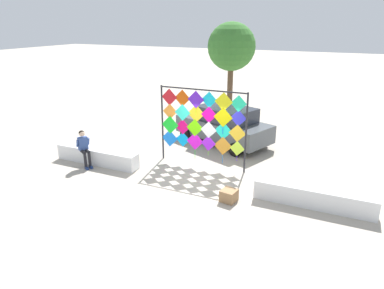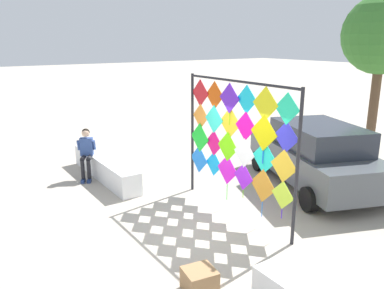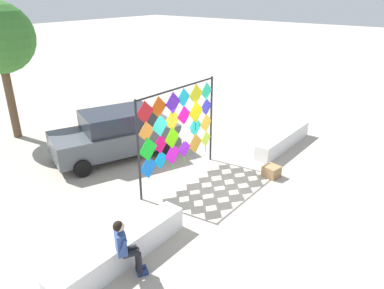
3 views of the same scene
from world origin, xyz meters
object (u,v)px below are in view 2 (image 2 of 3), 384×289
object	(u,v)px
seated_vendor	(86,150)
cardboard_box_large	(200,280)
kite_display_rack	(236,135)
parked_car	(315,155)
tree_far_right	(383,37)

from	to	relation	value
seated_vendor	cardboard_box_large	xyz separation A→B (m)	(6.14, -0.33, -0.67)
cardboard_box_large	seated_vendor	bearing A→B (deg)	176.90
kite_display_rack	cardboard_box_large	xyz separation A→B (m)	(1.98, -2.38, -1.67)
parked_car	tree_far_right	size ratio (longest dim) A/B	0.90
parked_car	cardboard_box_large	xyz separation A→B (m)	(2.09, -5.33, -0.70)
seated_vendor	kite_display_rack	bearing A→B (deg)	26.21
seated_vendor	parked_car	distance (m)	6.43
kite_display_rack	tree_far_right	distance (m)	8.29
tree_far_right	kite_display_rack	bearing A→B (deg)	-79.21
parked_car	seated_vendor	bearing A→B (deg)	-129.03
parked_car	cardboard_box_large	distance (m)	5.77
kite_display_rack	cardboard_box_large	bearing A→B (deg)	-50.33
tree_far_right	cardboard_box_large	bearing A→B (deg)	-71.27
kite_display_rack	parked_car	world-z (taller)	kite_display_rack
parked_car	tree_far_right	distance (m)	5.99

